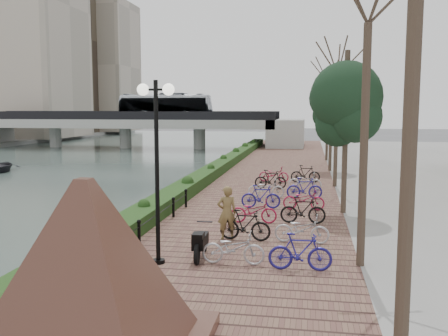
% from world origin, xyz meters
% --- Properties ---
extents(ground, '(220.00, 220.00, 0.00)m').
position_xyz_m(ground, '(0.00, 0.00, 0.00)').
color(ground, '#59595B').
rests_on(ground, ground).
extents(river_water, '(30.00, 130.00, 0.02)m').
position_xyz_m(river_water, '(-15.00, 25.00, 0.01)').
color(river_water, '#495C55').
rests_on(river_water, ground).
extents(promenade, '(8.00, 75.00, 0.50)m').
position_xyz_m(promenade, '(4.00, 17.50, 0.25)').
color(promenade, brown).
rests_on(promenade, ground).
extents(hedge, '(1.10, 56.00, 0.60)m').
position_xyz_m(hedge, '(0.60, 20.00, 0.80)').
color(hedge, '#213D16').
rests_on(hedge, promenade).
extents(chain_fence, '(0.10, 14.10, 0.70)m').
position_xyz_m(chain_fence, '(1.40, 2.00, 0.85)').
color(chain_fence, black).
rests_on(chain_fence, promenade).
extents(granite_monument, '(5.95, 5.95, 3.10)m').
position_xyz_m(granite_monument, '(3.01, -4.09, 2.07)').
color(granite_monument, '#4A2620').
rests_on(granite_monument, promenade).
extents(lamppost, '(1.02, 0.32, 4.96)m').
position_xyz_m(lamppost, '(2.56, 1.27, 4.07)').
color(lamppost, black).
rests_on(lamppost, promenade).
extents(motorcycle, '(0.53, 1.52, 0.94)m').
position_xyz_m(motorcycle, '(3.60, 1.94, 0.97)').
color(motorcycle, black).
rests_on(motorcycle, promenade).
extents(pedestrian, '(0.73, 0.59, 1.75)m').
position_xyz_m(pedestrian, '(4.00, 4.08, 1.37)').
color(pedestrian, brown).
rests_on(pedestrian, promenade).
extents(bicycle_parking, '(2.40, 17.32, 1.00)m').
position_xyz_m(bicycle_parking, '(5.49, 9.23, 0.97)').
color(bicycle_parking, '#B8B8BD').
rests_on(bicycle_parking, promenade).
extents(street_trees, '(3.20, 37.12, 6.80)m').
position_xyz_m(street_trees, '(8.00, 12.68, 3.69)').
color(street_trees, '#3A2922').
rests_on(street_trees, promenade).
extents(bridge, '(36.00, 10.77, 6.50)m').
position_xyz_m(bridge, '(-13.97, 45.00, 3.37)').
color(bridge, '#A4A39F').
rests_on(bridge, ground).
extents(far_buildings, '(35.00, 38.00, 38.00)m').
position_xyz_m(far_buildings, '(-41.66, 65.91, 16.12)').
color(far_buildings, '#AFA392').
rests_on(far_buildings, far_bank).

